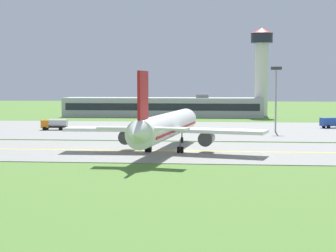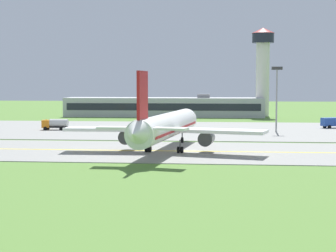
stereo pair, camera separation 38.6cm
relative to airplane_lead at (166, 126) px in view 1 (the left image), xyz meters
The scene contains 10 objects.
ground_plane 5.27m from the airplane_lead, 10.92° to the left, with size 500.00×500.00×0.00m, color #517A33.
taxiway_strip 5.23m from the airplane_lead, 10.92° to the left, with size 240.00×28.00×0.10m, color gray.
apron_pad 44.80m from the airplane_lead, 72.78° to the left, with size 140.00×52.00×0.10m, color gray.
taxiway_centreline 5.18m from the airplane_lead, 10.92° to the left, with size 220.00×0.60×0.01m, color yellow.
airplane_lead is the anchor object (origin of this frame).
service_truck_catering 48.96m from the airplane_lead, 127.94° to the left, with size 6.04×2.45×2.65m.
service_truck_pushback 62.26m from the airplane_lead, 54.66° to the left, with size 6.33×4.12×2.60m.
terminal_building 94.46m from the airplane_lead, 96.14° to the left, with size 64.98×11.47×7.45m.
control_tower 103.09m from the airplane_lead, 77.46° to the left, with size 7.60×7.60×29.27m.
apron_light_mast 43.64m from the airplane_lead, 60.98° to the left, with size 2.40×0.50×14.70m.
Camera 1 is at (5.38, -89.59, 11.08)m, focal length 59.84 mm.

